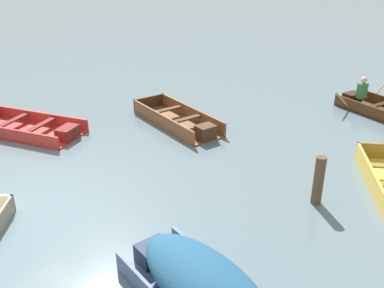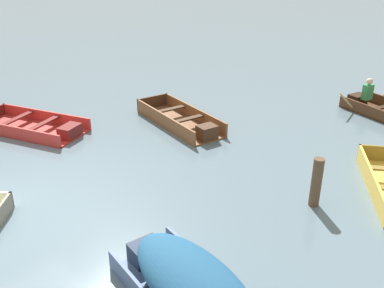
% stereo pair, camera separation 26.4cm
% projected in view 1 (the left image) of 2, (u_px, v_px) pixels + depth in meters
% --- Properties ---
extents(ground_plane, '(80.00, 80.00, 0.00)m').
position_uv_depth(ground_plane, '(13.00, 215.00, 7.50)').
color(ground_plane, slate).
extents(skiff_wooden_brown_near_moored, '(3.01, 1.54, 0.38)m').
position_uv_depth(skiff_wooden_brown_near_moored, '(180.00, 121.00, 11.17)').
color(skiff_wooden_brown_near_moored, brown).
rests_on(skiff_wooden_brown_near_moored, ground).
extents(skiff_slate_blue_far_moored, '(2.85, 1.46, 0.74)m').
position_uv_depth(skiff_slate_blue_far_moored, '(203.00, 285.00, 5.38)').
color(skiff_slate_blue_far_moored, '#475B7F').
rests_on(skiff_slate_blue_far_moored, ground).
extents(skiff_red_outer_moored, '(3.12, 2.18, 0.33)m').
position_uv_depth(skiff_red_outer_moored, '(31.00, 129.00, 10.74)').
color(skiff_red_outer_moored, '#AD2D28').
rests_on(skiff_red_outer_moored, ground).
extents(mooring_post, '(0.19, 0.19, 0.94)m').
position_uv_depth(mooring_post, '(319.00, 180.00, 7.66)').
color(mooring_post, brown).
rests_on(mooring_post, ground).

